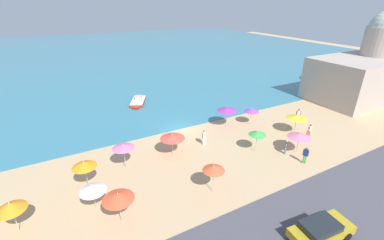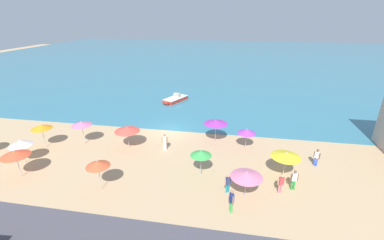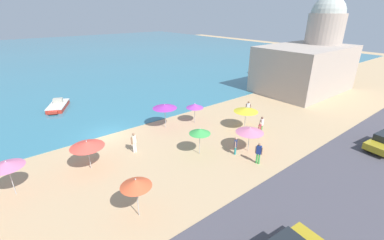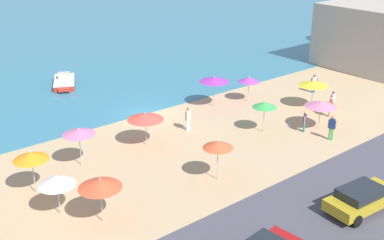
# 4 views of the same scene
# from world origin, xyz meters

# --- Properties ---
(ground_plane) EXTENTS (160.00, 160.00, 0.00)m
(ground_plane) POSITION_xyz_m (0.00, 0.00, 0.00)
(ground_plane) COLOR tan
(sea) EXTENTS (150.00, 110.00, 0.05)m
(sea) POSITION_xyz_m (0.00, 55.00, 0.03)
(sea) COLOR teal
(sea) RESTS_ON ground_plane
(coastal_road) EXTENTS (80.00, 8.00, 0.06)m
(coastal_road) POSITION_xyz_m (0.00, -18.00, 0.03)
(coastal_road) COLOR #4A4750
(coastal_road) RESTS_ON ground_plane
(beach_umbrella_0) EXTENTS (2.02, 2.02, 2.54)m
(beach_umbrella_0) POSITION_xyz_m (-7.96, -4.69, 2.29)
(beach_umbrella_0) COLOR #B2B2B7
(beach_umbrella_0) RESTS_ON ground_plane
(beach_umbrella_1) EXTENTS (2.40, 2.40, 2.31)m
(beach_umbrella_1) POSITION_xyz_m (11.53, -7.23, 2.05)
(beach_umbrella_1) COLOR #B2B2B7
(beach_umbrella_1) RESTS_ON ground_plane
(beach_umbrella_2) EXTENTS (1.76, 1.76, 2.38)m
(beach_umbrella_2) POSITION_xyz_m (4.75, -8.22, 2.10)
(beach_umbrella_2) COLOR #B2B2B7
(beach_umbrella_2) RESTS_ON ground_plane
(beach_umbrella_3) EXTENTS (2.44, 2.44, 2.56)m
(beach_umbrella_3) POSITION_xyz_m (5.41, -2.01, 2.31)
(beach_umbrella_3) COLOR #B2B2B7
(beach_umbrella_3) RESTS_ON ground_plane
(beach_umbrella_4) EXTENTS (2.48, 2.48, 2.35)m
(beach_umbrella_4) POSITION_xyz_m (-3.09, -4.71, 2.07)
(beach_umbrella_4) COLOR #B2B2B7
(beach_umbrella_4) RESTS_ON ground_plane
(beach_umbrella_5) EXTENTS (1.82, 1.82, 2.19)m
(beach_umbrella_5) POSITION_xyz_m (8.54, -2.89, 1.91)
(beach_umbrella_5) COLOR #B2B2B7
(beach_umbrella_5) RESTS_ON ground_plane
(beach_umbrella_6) EXTENTS (2.32, 2.32, 2.20)m
(beach_umbrella_6) POSITION_xyz_m (8.34, -10.39, 1.94)
(beach_umbrella_6) COLOR #B2B2B7
(beach_umbrella_6) RESTS_ON ground_plane
(beach_umbrella_7) EXTENTS (1.96, 1.96, 2.32)m
(beach_umbrella_7) POSITION_xyz_m (-11.34, -8.92, 1.99)
(beach_umbrella_7) COLOR #B2B2B7
(beach_umbrella_7) RESTS_ON ground_plane
(beach_umbrella_8) EXTENTS (1.97, 1.97, 2.56)m
(beach_umbrella_8) POSITION_xyz_m (-11.48, -6.01, 2.27)
(beach_umbrella_8) COLOR #B2B2B7
(beach_umbrella_8) RESTS_ON ground_plane
(beach_umbrella_9) EXTENTS (2.21, 2.21, 2.51)m
(beach_umbrella_9) POSITION_xyz_m (-9.95, -10.95, 2.21)
(beach_umbrella_9) COLOR #B2B2B7
(beach_umbrella_9) RESTS_ON ground_plane
(beach_umbrella_10) EXTENTS (1.93, 1.93, 2.49)m
(beach_umbrella_10) POSITION_xyz_m (-16.34, -8.52, 2.15)
(beach_umbrella_10) COLOR #B2B2B7
(beach_umbrella_10) RESTS_ON ground_plane
(beach_umbrella_11) EXTENTS (1.79, 1.79, 2.59)m
(beach_umbrella_11) POSITION_xyz_m (-2.53, -11.38, 2.29)
(beach_umbrella_11) COLOR #B2B2B7
(beach_umbrella_11) RESTS_ON ground_plane
(bather_0) EXTENTS (0.45, 0.41, 1.67)m
(bather_0) POSITION_xyz_m (14.62, -5.03, 0.93)
(bather_0) COLOR blue
(bather_0) RESTS_ON ground_plane
(bather_1) EXTENTS (0.57, 0.26, 1.78)m
(bather_1) POSITION_xyz_m (0.66, -4.58, 1.00)
(bather_1) COLOR white
(bather_1) RESTS_ON ground_plane
(bather_2) EXTENTS (0.53, 0.34, 1.62)m
(bather_2) POSITION_xyz_m (10.97, -9.46, 0.90)
(bather_2) COLOR #DD8087
(bather_2) RESTS_ON ground_plane
(bather_3) EXTENTS (0.49, 0.38, 1.58)m
(bather_3) POSITION_xyz_m (7.07, -10.08, 0.88)
(bather_3) COLOR teal
(bather_3) RESTS_ON ground_plane
(bather_4) EXTENTS (0.34, 0.53, 1.79)m
(bather_4) POSITION_xyz_m (7.39, -12.17, 1.01)
(bather_4) COLOR green
(bather_4) RESTS_ON ground_plane
(bather_5) EXTENTS (0.57, 0.24, 1.72)m
(bather_5) POSITION_xyz_m (12.00, -8.90, 0.97)
(bather_5) COLOR green
(bather_5) RESTS_ON ground_plane
(parked_car_0) EXTENTS (4.39, 2.19, 1.37)m
(parked_car_0) POSITION_xyz_m (1.10, -18.65, 0.80)
(parked_car_0) COLOR #B2931F
(parked_car_0) RESTS_ON coastal_road
(skiff_nearshore) EXTENTS (3.45, 4.66, 1.13)m
(skiff_nearshore) POSITION_xyz_m (-1.88, 10.74, 0.38)
(skiff_nearshore) COLOR red
(skiff_nearshore) RESTS_ON sea
(harbor_fortress) EXTENTS (13.81, 9.21, 13.04)m
(harbor_fortress) POSITION_xyz_m (30.13, -3.30, 4.37)
(harbor_fortress) COLOR #B09F93
(harbor_fortress) RESTS_ON ground_plane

